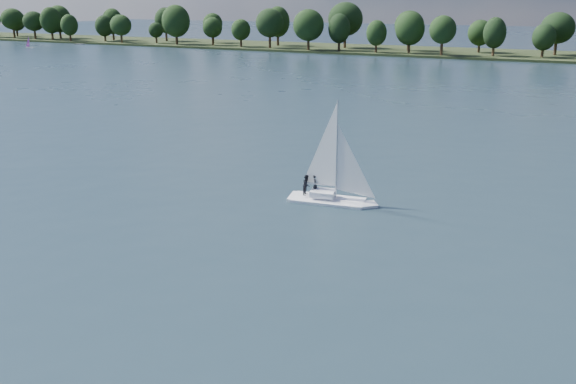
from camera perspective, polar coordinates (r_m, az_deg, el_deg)
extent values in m
plane|color=#233342|center=(116.73, 9.49, 7.71)|extent=(700.00, 700.00, 0.00)
cube|color=black|center=(225.53, 18.23, 11.45)|extent=(660.00, 40.00, 1.50)
cube|color=white|center=(59.32, 3.62, -0.98)|extent=(7.82, 3.09, 0.90)
cube|color=white|center=(59.05, 3.63, -0.15)|extent=(2.39, 1.62, 0.56)
cylinder|color=#B7B7BE|center=(57.96, 3.71, 3.82)|extent=(0.13, 0.13, 8.95)
imported|color=black|center=(59.56, 2.45, 0.64)|extent=(0.68, 0.82, 1.93)
imported|color=black|center=(59.53, 1.67, 0.64)|extent=(0.77, 0.97, 1.93)
cube|color=silver|center=(264.81, -21.96, 11.78)|extent=(3.13, 2.03, 0.47)
cylinder|color=silver|center=(264.65, -22.01, 12.28)|extent=(0.08, 0.08, 4.17)
cube|color=#585A5D|center=(279.27, -18.04, 12.37)|extent=(4.31, 2.74, 0.50)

